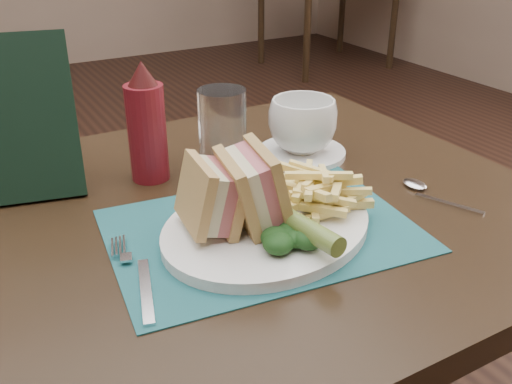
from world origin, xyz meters
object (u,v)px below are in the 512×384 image
(coffee_cup, at_px, (303,125))
(ketchup_bottle, at_px, (146,122))
(drinking_glass, at_px, (223,129))
(placemat, at_px, (262,230))
(table_bg_right, at_px, (326,16))
(sandwich_half_a, at_px, (195,198))
(sandwich_half_b, at_px, (238,189))
(check_presenter, at_px, (23,119))
(plate, at_px, (267,227))
(saucer, at_px, (302,153))

(coffee_cup, bearing_deg, ketchup_bottle, 170.47)
(drinking_glass, xyz_separation_m, ketchup_bottle, (-0.12, 0.02, 0.03))
(drinking_glass, relative_size, ketchup_bottle, 0.70)
(placemat, bearing_deg, table_bg_right, 52.45)
(table_bg_right, distance_m, sandwich_half_a, 3.91)
(sandwich_half_b, relative_size, drinking_glass, 0.80)
(ketchup_bottle, height_order, check_presenter, check_presenter)
(plate, xyz_separation_m, coffee_cup, (0.18, 0.19, 0.05))
(table_bg_right, distance_m, drinking_glass, 3.67)
(placemat, distance_m, ketchup_bottle, 0.26)
(saucer, bearing_deg, sandwich_half_b, -140.33)
(table_bg_right, bearing_deg, check_presenter, -132.84)
(sandwich_half_b, height_order, check_presenter, check_presenter)
(table_bg_right, relative_size, ketchup_bottle, 4.84)
(coffee_cup, bearing_deg, saucer, 180.00)
(saucer, bearing_deg, table_bg_right, 53.02)
(ketchup_bottle, bearing_deg, check_presenter, 166.40)
(drinking_glass, bearing_deg, coffee_cup, -10.26)
(sandwich_half_a, relative_size, sandwich_half_b, 0.89)
(placemat, relative_size, coffee_cup, 3.44)
(coffee_cup, distance_m, drinking_glass, 0.14)
(coffee_cup, bearing_deg, sandwich_half_a, -147.97)
(table_bg_right, relative_size, sandwich_half_b, 8.67)
(sandwich_half_a, bearing_deg, plate, -7.78)
(plate, bearing_deg, table_bg_right, 35.43)
(sandwich_half_b, relative_size, ketchup_bottle, 0.56)
(placemat, relative_size, sandwich_half_a, 4.26)
(sandwich_half_a, xyz_separation_m, coffee_cup, (0.27, 0.17, -0.01))
(sandwich_half_a, relative_size, coffee_cup, 0.81)
(sandwich_half_a, bearing_deg, sandwich_half_b, -7.14)
(sandwich_half_a, xyz_separation_m, ketchup_bottle, (0.02, 0.21, 0.03))
(plate, distance_m, sandwich_half_a, 0.11)
(placemat, xyz_separation_m, check_presenter, (-0.23, 0.27, 0.11))
(ketchup_bottle, bearing_deg, plate, -72.75)
(sandwich_half_b, xyz_separation_m, ketchup_bottle, (-0.04, 0.23, 0.02))
(sandwich_half_b, height_order, coffee_cup, sandwich_half_b)
(placemat, bearing_deg, plate, -62.86)
(ketchup_bottle, relative_size, check_presenter, 0.79)
(check_presenter, bearing_deg, sandwich_half_a, -46.90)
(ketchup_bottle, bearing_deg, drinking_glass, -8.67)
(placemat, bearing_deg, drinking_glass, 76.71)
(check_presenter, bearing_deg, table_bg_right, 59.79)
(sandwich_half_b, xyz_separation_m, check_presenter, (-0.20, 0.27, 0.05))
(sandwich_half_a, bearing_deg, placemat, -3.33)
(plate, distance_m, saucer, 0.27)
(saucer, xyz_separation_m, check_presenter, (-0.42, 0.08, 0.11))
(sandwich_half_a, bearing_deg, coffee_cup, 38.20)
(table_bg_right, height_order, plate, plate)
(sandwich_half_a, distance_m, sandwich_half_b, 0.05)
(coffee_cup, bearing_deg, sandwich_half_b, -140.33)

